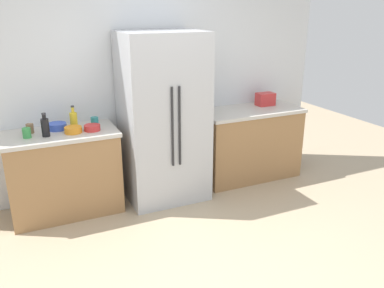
% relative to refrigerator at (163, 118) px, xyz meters
% --- Properties ---
extents(ground_plane, '(9.64, 9.64, 0.00)m').
position_rel_refrigerator_xyz_m(ground_plane, '(-0.18, -1.47, -0.94)').
color(ground_plane, tan).
extents(kitchen_back_panel, '(4.82, 0.10, 2.75)m').
position_rel_refrigerator_xyz_m(kitchen_back_panel, '(-0.18, 0.43, 0.44)').
color(kitchen_back_panel, silver).
rests_on(kitchen_back_panel, ground_plane).
extents(counter_left, '(1.13, 0.63, 0.90)m').
position_rel_refrigerator_xyz_m(counter_left, '(-1.10, 0.07, -0.49)').
color(counter_left, '#9E7247').
rests_on(counter_left, ground_plane).
extents(counter_right, '(1.29, 0.63, 0.90)m').
position_rel_refrigerator_xyz_m(counter_right, '(1.18, 0.07, -0.49)').
color(counter_right, '#9E7247').
rests_on(counter_right, ground_plane).
extents(refrigerator, '(0.89, 0.75, 1.87)m').
position_rel_refrigerator_xyz_m(refrigerator, '(0.00, 0.00, 0.00)').
color(refrigerator, '#B7BABF').
rests_on(refrigerator, ground_plane).
extents(toaster, '(0.23, 0.15, 0.16)m').
position_rel_refrigerator_xyz_m(toaster, '(1.47, 0.17, 0.04)').
color(toaster, red).
rests_on(toaster, counter_right).
extents(bottle_a, '(0.08, 0.08, 0.24)m').
position_rel_refrigerator_xyz_m(bottle_a, '(-1.24, -0.02, 0.06)').
color(bottle_a, black).
rests_on(bottle_a, counter_left).
extents(bottle_b, '(0.08, 0.08, 0.24)m').
position_rel_refrigerator_xyz_m(bottle_b, '(-0.94, 0.17, 0.05)').
color(bottle_b, yellow).
rests_on(bottle_b, counter_left).
extents(cup_a, '(0.07, 0.07, 0.10)m').
position_rel_refrigerator_xyz_m(cup_a, '(-1.37, 0.16, 0.01)').
color(cup_a, brown).
rests_on(cup_a, counter_left).
extents(cup_b, '(0.08, 0.08, 0.09)m').
position_rel_refrigerator_xyz_m(cup_b, '(-0.72, 0.18, 0.00)').
color(cup_b, teal).
rests_on(cup_b, counter_left).
extents(cup_c, '(0.08, 0.08, 0.10)m').
position_rel_refrigerator_xyz_m(cup_c, '(-1.41, 0.01, 0.01)').
color(cup_c, green).
rests_on(cup_c, counter_left).
extents(bowl_a, '(0.19, 0.19, 0.07)m').
position_rel_refrigerator_xyz_m(bowl_a, '(-1.11, 0.17, -0.00)').
color(bowl_a, blue).
rests_on(bowl_a, counter_left).
extents(bowl_b, '(0.17, 0.17, 0.06)m').
position_rel_refrigerator_xyz_m(bowl_b, '(-0.98, -0.01, -0.01)').
color(bowl_b, orange).
rests_on(bowl_b, counter_left).
extents(bowl_c, '(0.16, 0.16, 0.06)m').
position_rel_refrigerator_xyz_m(bowl_c, '(-0.79, -0.01, -0.01)').
color(bowl_c, red).
rests_on(bowl_c, counter_left).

